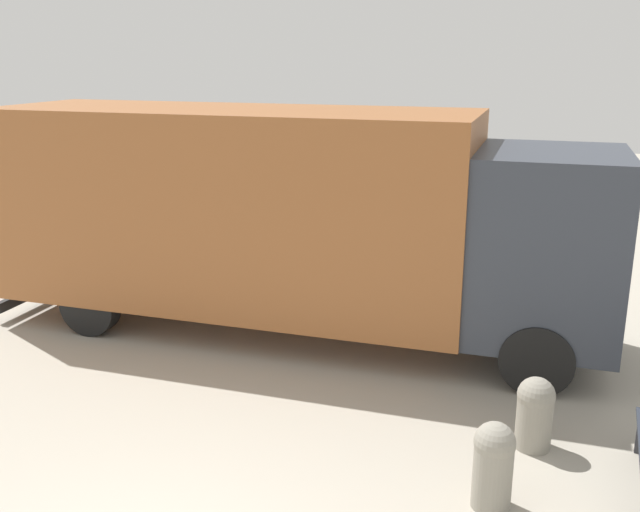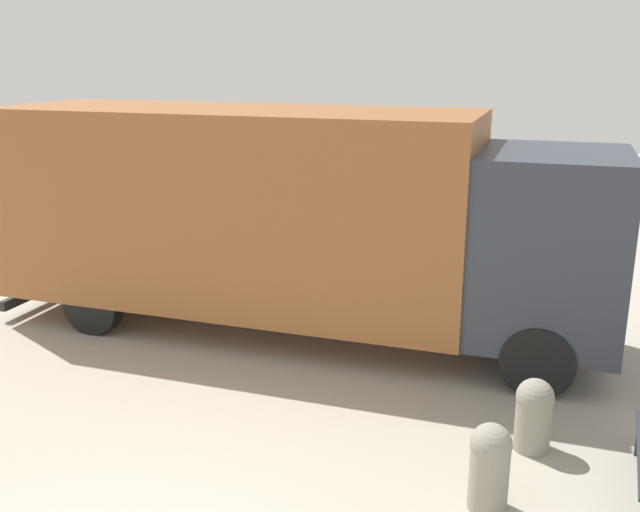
% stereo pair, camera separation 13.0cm
% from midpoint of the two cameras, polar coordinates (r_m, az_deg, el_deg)
% --- Properties ---
extents(delivery_truck, '(9.24, 2.94, 3.34)m').
position_cam_midpoint_polar(delivery_truck, '(10.51, -2.29, 3.43)').
color(delivery_truck, '#99592D').
rests_on(delivery_truck, ground).
extents(bollard_near_bench, '(0.39, 0.39, 0.86)m').
position_cam_midpoint_polar(bollard_near_bench, '(7.02, 13.96, -15.83)').
color(bollard_near_bench, gray).
rests_on(bollard_near_bench, ground).
extents(bollard_far_bench, '(0.40, 0.40, 0.81)m').
position_cam_midpoint_polar(bollard_far_bench, '(8.09, 17.18, -11.86)').
color(bollard_far_bench, gray).
rests_on(bollard_far_bench, ground).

